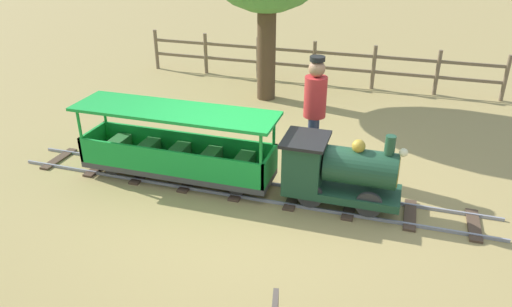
# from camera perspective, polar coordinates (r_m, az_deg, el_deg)

# --- Properties ---
(ground_plane) EXTENTS (60.00, 60.00, 0.00)m
(ground_plane) POSITION_cam_1_polar(r_m,az_deg,el_deg) (6.36, -0.16, -4.43)
(ground_plane) COLOR #A38C51
(track) EXTENTS (0.68, 6.40, 0.04)m
(track) POSITION_cam_1_polar(r_m,az_deg,el_deg) (6.40, -1.71, -4.05)
(track) COLOR gray
(track) RESTS_ON ground_plane
(locomotive) EXTENTS (0.64, 1.45, 0.97)m
(locomotive) POSITION_cam_1_polar(r_m,az_deg,el_deg) (5.93, 9.44, -1.87)
(locomotive) COLOR #1E472D
(locomotive) RESTS_ON ground_plane
(passenger_car) EXTENTS (0.74, 2.70, 0.97)m
(passenger_car) POSITION_cam_1_polar(r_m,az_deg,el_deg) (6.53, -9.25, 0.26)
(passenger_car) COLOR #3F3F3F
(passenger_car) RESTS_ON ground_plane
(conductor_person) EXTENTS (0.30, 0.30, 1.62)m
(conductor_person) POSITION_cam_1_polar(r_m,az_deg,el_deg) (6.56, 6.92, 5.64)
(conductor_person) COLOR #282D47
(conductor_person) RESTS_ON ground_plane
(fence_section) EXTENTS (0.08, 7.48, 0.90)m
(fence_section) POSITION_cam_1_polar(r_m,az_deg,el_deg) (10.47, 6.83, 10.72)
(fence_section) COLOR #756047
(fence_section) RESTS_ON ground_plane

